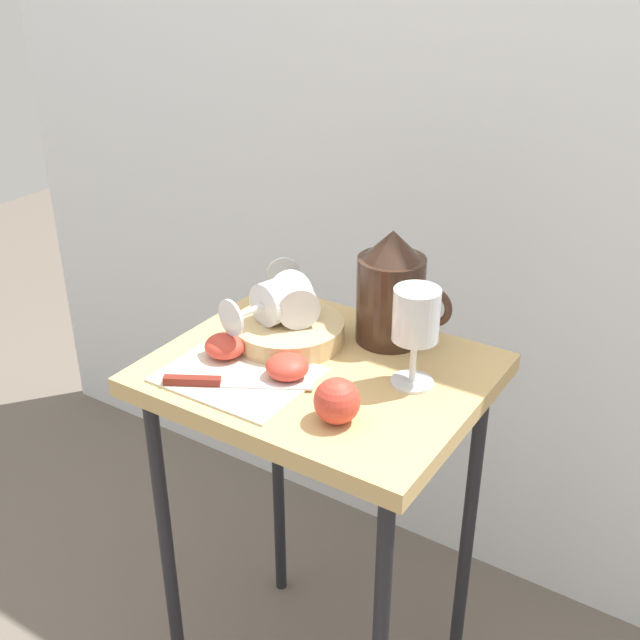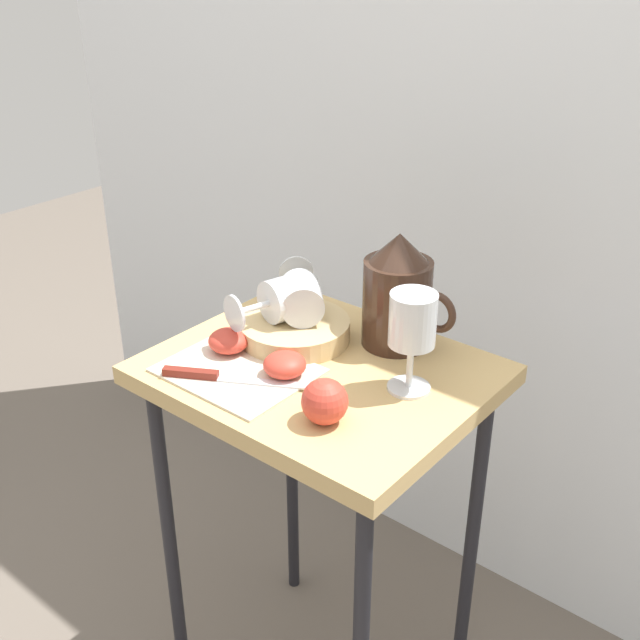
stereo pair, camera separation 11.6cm
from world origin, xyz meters
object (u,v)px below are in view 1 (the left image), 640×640
apple_whole (337,401)px  wine_glass_upright (416,321)px  apple_half_right (287,367)px  wine_glass_tipped_near (279,300)px  knife (216,382)px  basket_tray (289,331)px  wine_glass_tipped_far (294,298)px  table (320,415)px  pitcher (391,297)px  apple_half_left (225,346)px

apple_whole → wine_glass_upright: bearing=73.3°
wine_glass_upright → apple_half_right: wine_glass_upright is taller
wine_glass_tipped_near → knife: 0.19m
basket_tray → wine_glass_upright: wine_glass_upright is taller
wine_glass_tipped_near → wine_glass_tipped_far: wine_glass_tipped_near is taller
wine_glass_tipped_far → apple_whole: (0.19, -0.17, -0.04)m
knife → wine_glass_tipped_far: bearing=88.0°
knife → apple_whole: bearing=6.6°
table → knife: 0.19m
wine_glass_tipped_far → apple_whole: size_ratio=2.32×
pitcher → wine_glass_tipped_near: bearing=-147.7°
apple_whole → basket_tray: bearing=140.7°
pitcher → apple_whole: bearing=-78.4°
wine_glass_upright → table: bearing=-167.6°
table → apple_half_right: 0.13m
wine_glass_upright → wine_glass_tipped_near: 0.25m
basket_tray → wine_glass_tipped_far: wine_glass_tipped_far is taller
wine_glass_tipped_far → apple_whole: 0.26m
basket_tray → knife: 0.18m
apple_half_left → knife: apple_half_left is taller
table → pitcher: 0.22m
wine_glass_tipped_far → knife: 0.20m
wine_glass_tipped_near → knife: bearing=-87.7°
wine_glass_tipped_far → knife: wine_glass_tipped_far is taller
apple_half_left → apple_half_right: 0.12m
knife → table: bearing=54.5°
table → wine_glass_upright: 0.24m
pitcher → knife: bearing=-118.2°
apple_half_right → apple_half_left: bearing=179.9°
wine_glass_tipped_near → apple_half_left: bearing=-109.7°
basket_tray → wine_glass_tipped_far: size_ratio=1.20×
basket_tray → wine_glass_tipped_near: size_ratio=1.17×
pitcher → wine_glass_tipped_near: size_ratio=1.22×
wine_glass_tipped_near → apple_half_left: size_ratio=2.38×
wine_glass_tipped_near → apple_half_right: (0.08, -0.10, -0.05)m
wine_glass_upright → apple_half_left: 0.31m
pitcher → apple_whole: 0.26m
apple_half_right → knife: (-0.08, -0.08, -0.01)m
basket_tray → apple_whole: (0.19, -0.15, 0.01)m
table → knife: size_ratio=3.60×
apple_half_left → knife: 0.09m
apple_half_left → apple_whole: size_ratio=1.00×
apple_whole → apple_half_right: bearing=156.1°
wine_glass_tipped_far → pitcher: bearing=28.5°
wine_glass_upright → basket_tray: bearing=177.7°
table → wine_glass_tipped_near: 0.19m
basket_tray → wine_glass_upright: bearing=-2.3°
basket_tray → wine_glass_upright: (0.23, -0.01, 0.09)m
pitcher → wine_glass_upright: (0.09, -0.10, 0.03)m
wine_glass_tipped_near → apple_half_left: (-0.04, -0.10, -0.05)m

